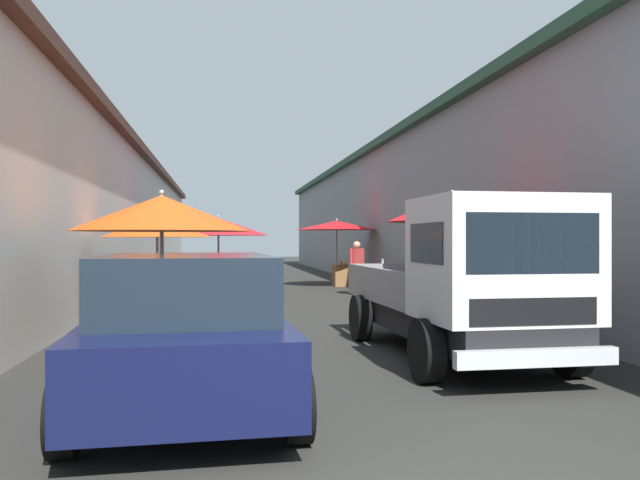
{
  "coord_description": "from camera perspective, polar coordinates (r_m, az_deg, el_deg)",
  "views": [
    {
      "loc": [
        -2.79,
        1.31,
        1.59
      ],
      "look_at": [
        11.16,
        -0.82,
        1.59
      ],
      "focal_mm": 36.26,
      "sensor_mm": 36.0,
      "label": 1
    }
  ],
  "objects": [
    {
      "name": "ground",
      "position": [
        16.42,
        -4.1,
        -5.56
      ],
      "size": [
        90.0,
        90.0,
        0.0
      ],
      "primitive_type": "plane",
      "color": "#282826"
    },
    {
      "name": "building_right_concrete",
      "position": [
        20.5,
        16.42,
        2.43
      ],
      "size": [
        49.8,
        7.5,
        4.9
      ],
      "color": "gray",
      "rests_on": "ground"
    },
    {
      "name": "fruit_stall_near_left",
      "position": [
        11.37,
        11.49,
        1.54
      ],
      "size": [
        2.24,
        2.24,
        2.45
      ],
      "color": "#9E9EA3",
      "rests_on": "ground"
    },
    {
      "name": "fruit_stall_mid_lane",
      "position": [
        17.99,
        -9.04,
        0.61
      ],
      "size": [
        2.78,
        2.78,
        2.27
      ],
      "color": "#9E9EA3",
      "rests_on": "ground"
    },
    {
      "name": "fruit_stall_near_right",
      "position": [
        22.07,
        1.53,
        0.77
      ],
      "size": [
        2.77,
        2.77,
        2.33
      ],
      "color": "#9E9EA3",
      "rests_on": "ground"
    },
    {
      "name": "fruit_stall_far_left",
      "position": [
        9.17,
        -13.85,
        0.88
      ],
      "size": [
        2.46,
        2.46,
        2.28
      ],
      "color": "#9E9EA3",
      "rests_on": "ground"
    },
    {
      "name": "fruit_stall_far_right",
      "position": [
        13.06,
        -13.99,
        -0.13
      ],
      "size": [
        2.18,
        2.18,
        2.08
      ],
      "color": "#9E9EA3",
      "rests_on": "ground"
    },
    {
      "name": "hatchback_car",
      "position": [
        6.32,
        -11.77,
        -7.74
      ],
      "size": [
        3.98,
        2.07,
        1.45
      ],
      "color": "#0F1438",
      "rests_on": "ground"
    },
    {
      "name": "delivery_truck",
      "position": [
        8.24,
        13.53,
        -3.82
      ],
      "size": [
        4.96,
        2.06,
        2.08
      ],
      "color": "black",
      "rests_on": "ground"
    },
    {
      "name": "vendor_by_crates",
      "position": [
        15.21,
        8.72,
        -2.56
      ],
      "size": [
        0.6,
        0.36,
        1.59
      ],
      "color": "#665B4C",
      "rests_on": "ground"
    },
    {
      "name": "vendor_in_shade",
      "position": [
        18.71,
        3.27,
        -2.15
      ],
      "size": [
        0.44,
        0.5,
        1.55
      ],
      "color": "#665B4C",
      "rests_on": "ground"
    },
    {
      "name": "parked_scooter",
      "position": [
        16.98,
        5.81,
        -3.86
      ],
      "size": [
        1.69,
        0.42,
        1.14
      ],
      "color": "black",
      "rests_on": "ground"
    },
    {
      "name": "plastic_stool",
      "position": [
        7.68,
        -19.9,
        -9.46
      ],
      "size": [
        0.3,
        0.3,
        0.43
      ],
      "color": "#1E8C3F",
      "rests_on": "ground"
    }
  ]
}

